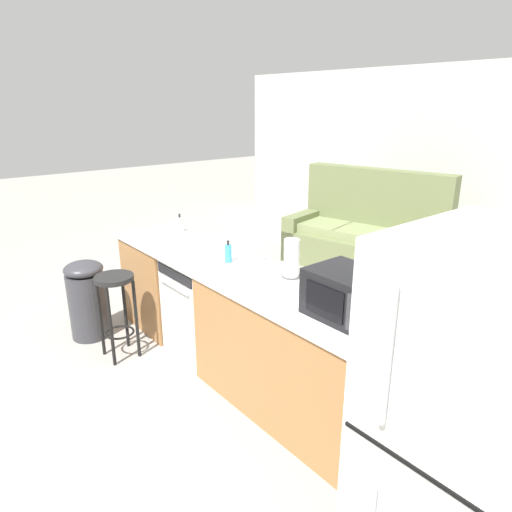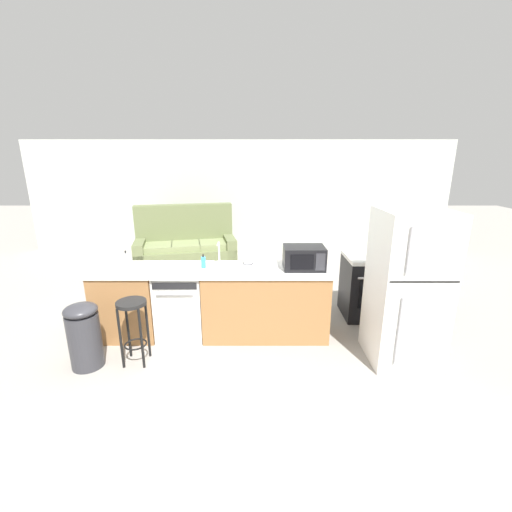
% 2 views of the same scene
% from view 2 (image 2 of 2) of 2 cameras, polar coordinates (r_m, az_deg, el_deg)
% --- Properties ---
extents(ground_plane, '(24.00, 24.00, 0.00)m').
position_cam_2_polar(ground_plane, '(4.66, -8.68, -12.59)').
color(ground_plane, gray).
extents(wall_back, '(10.00, 0.06, 2.60)m').
position_cam_2_polar(wall_back, '(8.29, -2.58, 9.83)').
color(wall_back, beige).
rests_on(wall_back, ground_plane).
extents(kitchen_counter, '(2.94, 0.66, 0.90)m').
position_cam_2_polar(kitchen_counter, '(4.44, -5.83, -7.94)').
color(kitchen_counter, '#9E6B3D').
rests_on(kitchen_counter, ground_plane).
extents(dishwasher, '(0.58, 0.61, 0.84)m').
position_cam_2_polar(dishwasher, '(4.52, -12.07, -7.79)').
color(dishwasher, white).
rests_on(dishwasher, ground_plane).
extents(stove_range, '(0.76, 0.68, 0.90)m').
position_cam_2_polar(stove_range, '(5.18, 18.84, -4.78)').
color(stove_range, black).
rests_on(stove_range, ground_plane).
extents(refrigerator, '(0.72, 0.73, 1.71)m').
position_cam_2_polar(refrigerator, '(4.09, 24.08, -4.94)').
color(refrigerator, white).
rests_on(refrigerator, ground_plane).
extents(microwave, '(0.50, 0.37, 0.28)m').
position_cam_2_polar(microwave, '(4.24, 8.26, -0.28)').
color(microwave, black).
rests_on(microwave, kitchen_counter).
extents(sink_faucet, '(0.07, 0.18, 0.30)m').
position_cam_2_polar(sink_faucet, '(4.37, -5.93, 0.21)').
color(sink_faucet, silver).
rests_on(sink_faucet, kitchen_counter).
extents(paper_towel_roll, '(0.14, 0.14, 0.28)m').
position_cam_2_polar(paper_towel_roll, '(4.38, -1.13, 0.40)').
color(paper_towel_roll, '#4C4C51').
rests_on(paper_towel_roll, kitchen_counter).
extents(soap_bottle, '(0.06, 0.06, 0.18)m').
position_cam_2_polar(soap_bottle, '(4.29, -8.50, -1.01)').
color(soap_bottle, '#338CCC').
rests_on(soap_bottle, kitchen_counter).
extents(dish_soap_bottle, '(0.06, 0.06, 0.18)m').
position_cam_2_polar(dish_soap_bottle, '(4.71, -20.58, -0.34)').
color(dish_soap_bottle, silver).
rests_on(dish_soap_bottle, kitchen_counter).
extents(kettle, '(0.21, 0.17, 0.19)m').
position_cam_2_polar(kettle, '(5.19, 20.70, 1.30)').
color(kettle, red).
rests_on(kettle, stove_range).
extents(bar_stool, '(0.32, 0.32, 0.74)m').
position_cam_2_polar(bar_stool, '(4.02, -19.60, -9.77)').
color(bar_stool, black).
rests_on(bar_stool, ground_plane).
extents(trash_bin, '(0.35, 0.35, 0.74)m').
position_cam_2_polar(trash_bin, '(4.23, -26.47, -11.64)').
color(trash_bin, '#333338').
rests_on(trash_bin, ground_plane).
extents(couch, '(2.15, 1.30, 1.27)m').
position_cam_2_polar(couch, '(7.30, -11.35, 1.38)').
color(couch, '#667047').
rests_on(couch, ground_plane).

